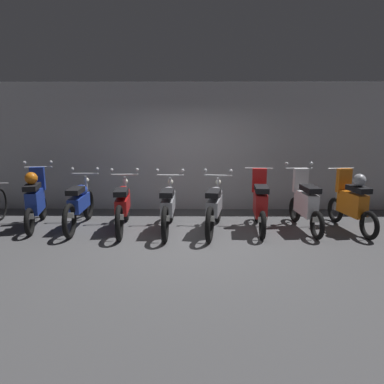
{
  "coord_description": "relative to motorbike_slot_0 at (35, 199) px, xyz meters",
  "views": [
    {
      "loc": [
        0.09,
        -6.24,
        2.18
      ],
      "look_at": [
        0.01,
        0.77,
        0.75
      ],
      "focal_mm": 34.36,
      "sensor_mm": 36.0,
      "label": 1
    }
  ],
  "objects": [
    {
      "name": "motorbike_slot_5",
      "position": [
        4.47,
        -0.14,
        -0.04
      ],
      "size": [
        0.56,
        1.68,
        1.18
      ],
      "color": "black",
      "rests_on": "ground"
    },
    {
      "name": "back_wall",
      "position": [
        3.13,
        1.63,
        0.92
      ],
      "size": [
        16.0,
        0.3,
        2.97
      ],
      "primitive_type": "cube",
      "color": "#ADADB2",
      "rests_on": "ground"
    },
    {
      "name": "motorbike_slot_4",
      "position": [
        3.58,
        -0.24,
        -0.08
      ],
      "size": [
        0.6,
        1.94,
        1.15
      ],
      "color": "black",
      "rests_on": "ground"
    },
    {
      "name": "motorbike_slot_1",
      "position": [
        0.9,
        -0.04,
        -0.08
      ],
      "size": [
        0.59,
        1.95,
        1.15
      ],
      "color": "black",
      "rests_on": "ground"
    },
    {
      "name": "motorbike_slot_0",
      "position": [
        0.0,
        0.0,
        0.0
      ],
      "size": [
        0.59,
        1.67,
        1.29
      ],
      "color": "black",
      "rests_on": "ground"
    },
    {
      "name": "motorbike_slot_7",
      "position": [
        6.25,
        -0.15,
        -0.0
      ],
      "size": [
        0.56,
        1.67,
        1.18
      ],
      "color": "black",
      "rests_on": "ground"
    },
    {
      "name": "motorbike_slot_2",
      "position": [
        1.79,
        -0.16,
        -0.08
      ],
      "size": [
        0.59,
        1.95,
        1.15
      ],
      "color": "black",
      "rests_on": "ground"
    },
    {
      "name": "motorbike_slot_3",
      "position": [
        2.68,
        -0.23,
        -0.08
      ],
      "size": [
        0.59,
        1.95,
        1.15
      ],
      "color": "black",
      "rests_on": "ground"
    },
    {
      "name": "ground_plane",
      "position": [
        3.13,
        -0.89,
        -0.57
      ],
      "size": [
        80.0,
        80.0,
        0.0
      ],
      "primitive_type": "plane",
      "color": "#4C4C4F"
    },
    {
      "name": "motorbike_slot_6",
      "position": [
        5.36,
        -0.13,
        -0.04
      ],
      "size": [
        0.59,
        1.68,
        1.29
      ],
      "color": "black",
      "rests_on": "ground"
    }
  ]
}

